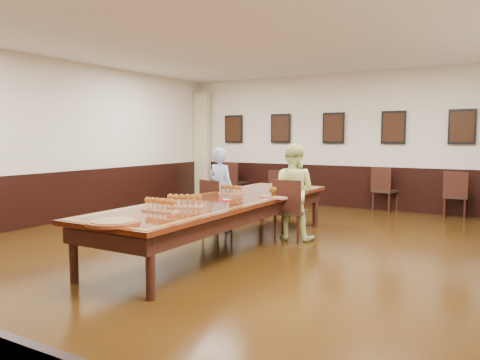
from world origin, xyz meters
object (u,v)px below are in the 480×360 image
Objects in this scene: spare_chair_c at (385,189)px; spare_chair_d at (455,195)px; chair_woman at (290,210)px; person_woman at (292,192)px; person_man at (221,190)px; conference_table at (223,208)px; chair_man at (217,206)px; spare_chair_a at (235,181)px; spare_chair_b at (279,187)px; carved_platter at (113,222)px.

spare_chair_c is 1.48m from spare_chair_d.
person_woman is at bearing -90.00° from chair_woman.
person_man is 0.30× the size of conference_table.
spare_chair_a reaches higher than chair_man.
person_man reaches higher than spare_chair_c.
conference_table is at bearing 108.33° from spare_chair_b.
person_woman reaches higher than spare_chair_a.
spare_chair_a reaches higher than spare_chair_d.
chair_man is 1.09× the size of spare_chair_b.
spare_chair_b is 3.67m from person_man.
spare_chair_a is 0.65× the size of person_woman.
spare_chair_a is 5.39m from spare_chair_d.
chair_man is 0.92× the size of spare_chair_a.
spare_chair_a is at bearing -54.01° from chair_man.
conference_table is (-2.76, -4.64, 0.12)m from spare_chair_d.
person_man is (-3.48, -3.59, 0.26)m from spare_chair_d.
person_man is (0.57, -3.61, 0.32)m from spare_chair_b.
chair_woman is 3.40m from carved_platter.
spare_chair_d is at bearing -173.54° from spare_chair_c.
chair_woman is at bearing 120.87° from spare_chair_b.
spare_chair_c is (2.58, 0.16, 0.07)m from spare_chair_b.
carved_platter is (-1.20, -7.17, 0.27)m from spare_chair_c.
chair_man is 4.23m from spare_chair_a.
chair_woman is 1.00× the size of spare_chair_c.
spare_chair_c is 0.68× the size of person_man.
person_man is at bearing 42.04° from spare_chair_d.
carved_platter is at bearing 73.52° from chair_woman.
chair_man is 0.93× the size of chair_woman.
spare_chair_d is at bearing -124.70° from person_man.
spare_chair_b is 0.58× the size of person_man.
chair_man is 0.30m from person_man.
carved_platter is (-0.58, -3.34, 0.27)m from chair_woman.
person_woman reaches higher than conference_table.
chair_man is 0.95× the size of spare_chair_d.
chair_woman is 0.67× the size of person_man.
person_woman is at bearing -168.50° from person_man.
spare_chair_d is (2.10, 3.64, -0.01)m from chair_woman.
chair_man is 1.40m from chair_woman.
chair_man is 0.63× the size of person_man.
spare_chair_c is at bearing -106.46° from person_woman.
chair_woman reaches higher than spare_chair_b.
spare_chair_c is at bearing -108.18° from chair_man.
spare_chair_a reaches higher than carved_platter.
person_man is at bearing -90.00° from chair_man.
person_man reaches higher than carved_platter.
chair_man is 5.08m from spare_chair_d.
spare_chair_d is at bearing 59.30° from conference_table.
person_man is at bearing 75.64° from spare_chair_c.
carved_platter is (-0.56, -3.45, -0.02)m from person_woman.
person_woman is at bearing 93.94° from spare_chair_c.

